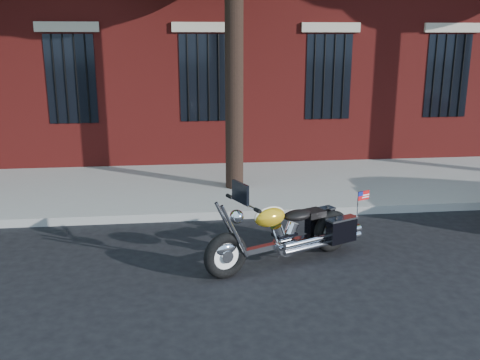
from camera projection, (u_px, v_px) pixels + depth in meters
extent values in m
plane|color=black|center=(222.00, 248.00, 8.17)|extent=(120.00, 120.00, 0.00)
cube|color=gray|center=(216.00, 215.00, 9.48)|extent=(40.00, 0.16, 0.15)
cube|color=gray|center=(209.00, 186.00, 11.28)|extent=(40.00, 3.60, 0.15)
cube|color=black|center=(203.00, 78.00, 12.51)|extent=(1.10, 0.14, 2.00)
cube|color=#B2A893|center=(202.00, 27.00, 12.19)|extent=(1.40, 0.20, 0.22)
cylinder|color=black|center=(203.00, 78.00, 12.44)|extent=(0.04, 0.04, 2.00)
cylinder|color=black|center=(234.00, 70.00, 10.37)|extent=(0.36, 0.36, 5.00)
torus|color=black|center=(226.00, 256.00, 7.07)|extent=(0.64, 0.39, 0.64)
torus|color=black|center=(332.00, 231.00, 7.96)|extent=(0.64, 0.39, 0.64)
cylinder|color=white|center=(226.00, 256.00, 7.07)|extent=(0.46, 0.25, 0.48)
cylinder|color=white|center=(332.00, 231.00, 7.96)|extent=(0.46, 0.25, 0.48)
ellipsoid|color=white|center=(225.00, 249.00, 7.04)|extent=(0.36, 0.25, 0.18)
ellipsoid|color=gold|center=(332.00, 224.00, 7.93)|extent=(0.36, 0.26, 0.18)
cube|color=white|center=(282.00, 244.00, 7.52)|extent=(1.34, 0.67, 0.08)
cylinder|color=white|center=(284.00, 245.00, 7.54)|extent=(0.35, 0.28, 0.30)
cylinder|color=white|center=(319.00, 241.00, 7.63)|extent=(1.12, 0.56, 0.09)
ellipsoid|color=gold|center=(270.00, 217.00, 7.30)|extent=(0.54, 0.44, 0.27)
ellipsoid|color=black|center=(298.00, 215.00, 7.55)|extent=(0.53, 0.44, 0.15)
cube|color=black|center=(320.00, 220.00, 8.12)|extent=(0.48, 0.33, 0.36)
cube|color=black|center=(341.00, 230.00, 7.71)|extent=(0.48, 0.33, 0.36)
cylinder|color=white|center=(243.00, 203.00, 7.02)|extent=(0.33, 0.69, 0.03)
sphere|color=white|center=(237.00, 217.00, 7.02)|extent=(0.25, 0.25, 0.19)
cube|color=black|center=(240.00, 192.00, 6.96)|extent=(0.19, 0.36, 0.27)
cube|color=red|center=(363.00, 195.00, 7.73)|extent=(0.20, 0.10, 0.13)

